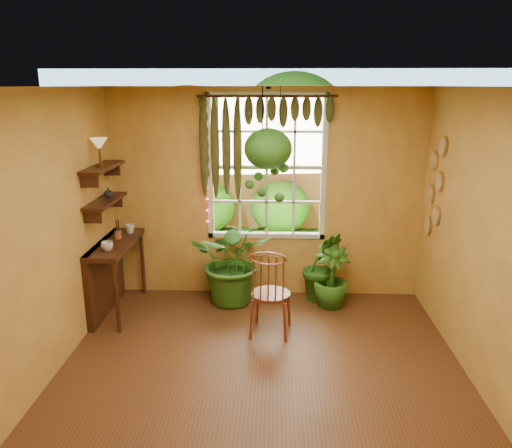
% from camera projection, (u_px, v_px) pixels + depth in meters
% --- Properties ---
extents(floor, '(4.50, 4.50, 0.00)m').
position_uv_depth(floor, '(260.00, 389.00, 4.60)').
color(floor, '#503217').
rests_on(floor, ground).
extents(ceiling, '(4.50, 4.50, 0.00)m').
position_uv_depth(ceiling, '(261.00, 87.00, 3.88)').
color(ceiling, white).
rests_on(ceiling, wall_back).
extents(wall_back, '(4.00, 0.00, 4.00)m').
position_uv_depth(wall_back, '(266.00, 195.00, 6.40)').
color(wall_back, gold).
rests_on(wall_back, floor).
extents(wall_left, '(0.00, 4.50, 4.50)m').
position_uv_depth(wall_left, '(30.00, 248.00, 4.32)').
color(wall_left, gold).
rests_on(wall_left, floor).
extents(wall_right, '(0.00, 4.50, 4.50)m').
position_uv_depth(wall_right, '(500.00, 254.00, 4.16)').
color(wall_right, gold).
rests_on(wall_right, floor).
extents(window, '(1.52, 0.10, 1.86)m').
position_uv_depth(window, '(267.00, 167.00, 6.34)').
color(window, silver).
rests_on(window, wall_back).
extents(valance_vine, '(1.70, 0.12, 1.10)m').
position_uv_depth(valance_vine, '(260.00, 122.00, 6.07)').
color(valance_vine, '#391C0F').
rests_on(valance_vine, window).
extents(string_lights, '(0.03, 0.03, 1.54)m').
position_uv_depth(string_lights, '(206.00, 164.00, 6.27)').
color(string_lights, '#FF2633').
rests_on(string_lights, window).
extents(wall_plates, '(0.04, 0.32, 1.10)m').
position_uv_depth(wall_plates, '(435.00, 188.00, 5.83)').
color(wall_plates, beige).
rests_on(wall_plates, wall_right).
extents(counter_ledge, '(0.40, 1.20, 0.90)m').
position_uv_depth(counter_ledge, '(108.00, 269.00, 6.07)').
color(counter_ledge, '#391C0F').
rests_on(counter_ledge, floor).
extents(shelf_lower, '(0.25, 0.90, 0.04)m').
position_uv_depth(shelf_lower, '(106.00, 201.00, 5.84)').
color(shelf_lower, '#391C0F').
rests_on(shelf_lower, wall_left).
extents(shelf_upper, '(0.25, 0.90, 0.04)m').
position_uv_depth(shelf_upper, '(103.00, 167.00, 5.73)').
color(shelf_upper, '#391C0F').
rests_on(shelf_upper, wall_left).
extents(backyard, '(14.00, 10.00, 12.00)m').
position_uv_depth(backyard, '(282.00, 153.00, 10.86)').
color(backyard, '#20631C').
rests_on(backyard, ground).
extents(windsor_chair, '(0.50, 0.52, 1.18)m').
position_uv_depth(windsor_chair, '(270.00, 306.00, 5.55)').
color(windsor_chair, maroon).
rests_on(windsor_chair, floor).
extents(potted_plant_left, '(1.06, 0.92, 1.15)m').
position_uv_depth(potted_plant_left, '(235.00, 260.00, 6.31)').
color(potted_plant_left, '#215115').
rests_on(potted_plant_left, floor).
extents(potted_plant_mid, '(0.58, 0.51, 0.92)m').
position_uv_depth(potted_plant_mid, '(322.00, 266.00, 6.42)').
color(potted_plant_mid, '#215115').
rests_on(potted_plant_mid, floor).
extents(potted_plant_right, '(0.54, 0.54, 0.80)m').
position_uv_depth(potted_plant_right, '(331.00, 276.00, 6.24)').
color(potted_plant_right, '#215115').
rests_on(potted_plant_right, floor).
extents(hanging_basket, '(0.58, 0.58, 1.37)m').
position_uv_depth(hanging_basket, '(268.00, 155.00, 5.98)').
color(hanging_basket, black).
rests_on(hanging_basket, ceiling).
extents(cup_a, '(0.17, 0.17, 0.11)m').
position_uv_depth(cup_a, '(107.00, 246.00, 5.63)').
color(cup_a, silver).
rests_on(cup_a, counter_ledge).
extents(cup_b, '(0.13, 0.13, 0.11)m').
position_uv_depth(cup_b, '(130.00, 229.00, 6.31)').
color(cup_b, beige).
rests_on(cup_b, counter_ledge).
extents(brush_jar, '(0.08, 0.08, 0.30)m').
position_uv_depth(brush_jar, '(118.00, 229.00, 6.06)').
color(brush_jar, brown).
rests_on(brush_jar, counter_ledge).
extents(shelf_vase, '(0.12, 0.12, 0.12)m').
position_uv_depth(shelf_vase, '(108.00, 192.00, 5.92)').
color(shelf_vase, '#B2AD99').
rests_on(shelf_vase, shelf_lower).
extents(tiffany_lamp, '(0.19, 0.19, 0.32)m').
position_uv_depth(tiffany_lamp, '(99.00, 146.00, 5.57)').
color(tiffany_lamp, brown).
rests_on(tiffany_lamp, shelf_upper).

